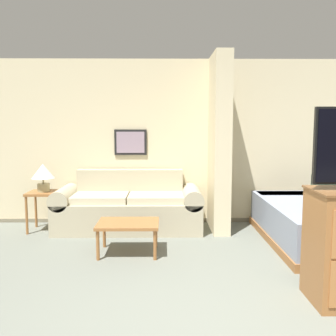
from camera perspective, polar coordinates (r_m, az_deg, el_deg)
The scene contains 8 objects.
wall_back at distance 6.06m, azimuth 4.09°, elevation 3.92°, with size 7.73×0.16×2.60m.
wall_partition_pillar at distance 5.62m, azimuth 7.82°, elevation 3.74°, with size 0.24×0.84×2.60m.
couch at distance 5.71m, azimuth -5.98°, elevation -6.02°, with size 2.19×0.84×0.88m.
coffee_table at distance 4.65m, azimuth -6.09°, elevation -8.73°, with size 0.75×0.55×0.39m.
side_table at distance 5.86m, azimuth -18.37°, elevation -4.41°, with size 0.45×0.45×0.59m.
table_lamp at distance 5.81m, azimuth -18.50°, elevation -0.81°, with size 0.33×0.33×0.41m.
bed at distance 5.53m, azimuth 23.81°, elevation -7.62°, with size 1.77×2.12×0.53m.
backpack at distance 5.57m, azimuth 22.74°, elevation -2.58°, with size 0.31×0.19×0.40m.
Camera 1 is at (-0.50, -2.33, 1.56)m, focal length 40.00 mm.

